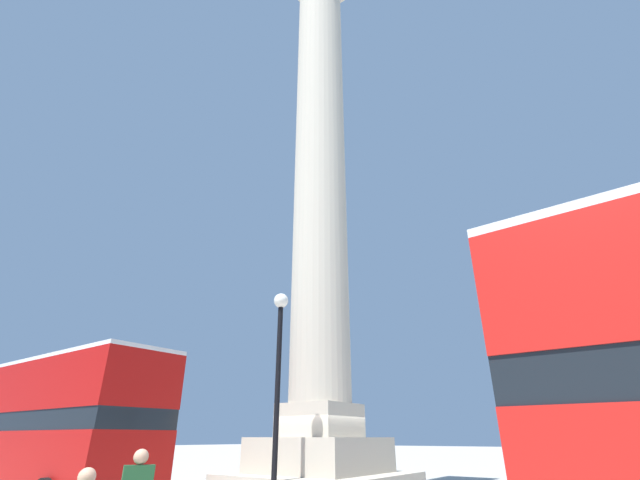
# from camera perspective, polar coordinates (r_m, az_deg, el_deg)

# --- Properties ---
(monument_column) EXTENTS (4.68, 4.68, 25.05)m
(monument_column) POSITION_cam_1_polar(r_m,az_deg,el_deg) (16.72, -0.00, 5.11)
(monument_column) COLOR #BCB29E
(monument_column) RESTS_ON ground_plane
(bus_b) EXTENTS (11.26, 2.86, 4.30)m
(bus_b) POSITION_cam_1_polar(r_m,az_deg,el_deg) (18.26, -32.85, -19.76)
(bus_b) COLOR #A80F0C
(bus_b) RESTS_ON ground_plane
(street_lamp) EXTENTS (0.41, 0.41, 5.68)m
(street_lamp) POSITION_cam_1_polar(r_m,az_deg,el_deg) (11.92, -5.68, -18.91)
(street_lamp) COLOR black
(street_lamp) RESTS_ON ground_plane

